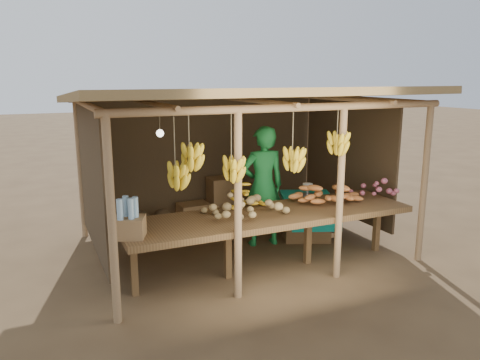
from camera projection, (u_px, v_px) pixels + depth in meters
name	position (u px, v px, depth m)	size (l,w,h in m)	color
ground	(240.00, 247.00, 7.14)	(60.00, 60.00, 0.00)	brown
stall_structure	(238.00, 123.00, 6.61)	(4.70, 3.50, 2.43)	#96724D
counter	(270.00, 217.00, 6.14)	(3.90, 1.05, 0.80)	brown
potato_heap	(246.00, 202.00, 5.96)	(1.04, 0.62, 0.37)	#937A4B
sweet_potato_heap	(328.00, 191.00, 6.56)	(1.00, 0.60, 0.36)	#C36E32
onion_heap	(381.00, 185.00, 6.93)	(0.84, 0.51, 0.36)	#BB5B71
banana_pile	(244.00, 195.00, 6.35)	(0.56, 0.33, 0.35)	yellow
tomato_basin	(122.00, 225.00, 5.39)	(0.34, 0.34, 0.18)	navy
bottle_box	(128.00, 222.00, 5.16)	(0.45, 0.40, 0.46)	olive
vendor	(263.00, 186.00, 7.08)	(0.67, 0.44, 1.84)	#197330
tarp_crate	(306.00, 215.00, 7.48)	(0.98, 0.92, 0.94)	brown
carton_stack	(214.00, 205.00, 8.15)	(1.09, 0.43, 0.81)	olive
burlap_sacks	(152.00, 223.00, 7.59)	(0.73, 0.38, 0.51)	#44331F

